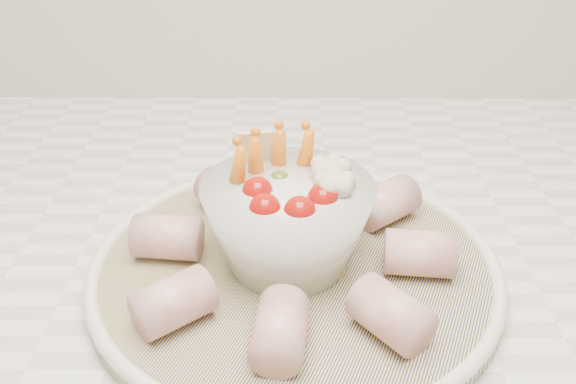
{
  "coord_description": "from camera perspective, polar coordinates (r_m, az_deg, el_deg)",
  "views": [
    {
      "loc": [
        0.08,
        0.92,
        1.26
      ],
      "look_at": [
        0.07,
        1.35,
        1.0
      ],
      "focal_mm": 40.0,
      "sensor_mm": 36.0,
      "label": 1
    }
  ],
  "objects": [
    {
      "name": "veggie_bowl",
      "position": [
        0.52,
        0.02,
        -2.57
      ],
      "size": [
        0.14,
        0.14,
        0.11
      ],
      "color": "white",
      "rests_on": "serving_platter"
    },
    {
      "name": "cured_meat_rolls",
      "position": [
        0.53,
        0.54,
        -4.73
      ],
      "size": [
        0.27,
        0.28,
        0.04
      ],
      "color": "#C05860",
      "rests_on": "serving_platter"
    },
    {
      "name": "serving_platter",
      "position": [
        0.55,
        0.61,
        -6.74
      ],
      "size": [
        0.45,
        0.45,
        0.02
      ],
      "color": "navy",
      "rests_on": "kitchen_counter"
    }
  ]
}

